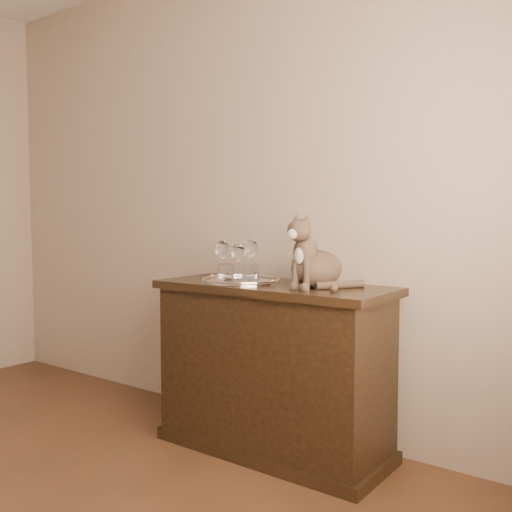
{
  "coord_description": "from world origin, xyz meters",
  "views": [
    {
      "loc": [
        2.2,
        -0.37,
        1.18
      ],
      "look_at": [
        0.48,
        1.95,
        0.98
      ],
      "focal_mm": 40.0,
      "sensor_mm": 36.0,
      "label": 1
    }
  ],
  "objects_px": {
    "tumbler_a": "(251,273)",
    "wine_glass_b": "(250,259)",
    "tray": "(241,281)",
    "cat": "(317,250)",
    "wine_glass_d": "(238,262)",
    "wine_glass_c": "(223,260)",
    "tumbler_b": "(226,273)",
    "sideboard": "(273,368)"
  },
  "relations": [
    {
      "from": "tumbler_a",
      "to": "wine_glass_b",
      "type": "bearing_deg",
      "value": 127.32
    },
    {
      "from": "tray",
      "to": "cat",
      "type": "distance_m",
      "value": 0.45
    },
    {
      "from": "wine_glass_d",
      "to": "cat",
      "type": "distance_m",
      "value": 0.44
    },
    {
      "from": "tray",
      "to": "wine_glass_d",
      "type": "xyz_separation_m",
      "value": [
        -0.01,
        -0.02,
        0.1
      ]
    },
    {
      "from": "wine_glass_c",
      "to": "tumbler_b",
      "type": "height_order",
      "value": "wine_glass_c"
    },
    {
      "from": "tumbler_a",
      "to": "wine_glass_d",
      "type": "bearing_deg",
      "value": 166.24
    },
    {
      "from": "wine_glass_d",
      "to": "cat",
      "type": "bearing_deg",
      "value": 7.92
    },
    {
      "from": "sideboard",
      "to": "tumbler_b",
      "type": "xyz_separation_m",
      "value": [
        -0.19,
        -0.14,
        0.48
      ]
    },
    {
      "from": "tumbler_b",
      "to": "tray",
      "type": "bearing_deg",
      "value": 83.81
    },
    {
      "from": "sideboard",
      "to": "wine_glass_c",
      "type": "height_order",
      "value": "wine_glass_c"
    },
    {
      "from": "wine_glass_b",
      "to": "wine_glass_d",
      "type": "bearing_deg",
      "value": -82.81
    },
    {
      "from": "tumbler_b",
      "to": "wine_glass_b",
      "type": "bearing_deg",
      "value": 92.8
    },
    {
      "from": "wine_glass_c",
      "to": "cat",
      "type": "height_order",
      "value": "cat"
    },
    {
      "from": "cat",
      "to": "tumbler_b",
      "type": "bearing_deg",
      "value": -154.07
    },
    {
      "from": "tumbler_b",
      "to": "cat",
      "type": "height_order",
      "value": "cat"
    },
    {
      "from": "wine_glass_c",
      "to": "tray",
      "type": "bearing_deg",
      "value": 7.38
    },
    {
      "from": "wine_glass_c",
      "to": "wine_glass_d",
      "type": "xyz_separation_m",
      "value": [
        0.1,
        -0.0,
        -0.01
      ]
    },
    {
      "from": "wine_glass_c",
      "to": "cat",
      "type": "xyz_separation_m",
      "value": [
        0.53,
        0.06,
        0.06
      ]
    },
    {
      "from": "tumbler_a",
      "to": "tumbler_b",
      "type": "distance_m",
      "value": 0.12
    },
    {
      "from": "tumbler_a",
      "to": "wine_glass_c",
      "type": "bearing_deg",
      "value": 172.77
    },
    {
      "from": "tray",
      "to": "wine_glass_d",
      "type": "relative_size",
      "value": 2.14
    },
    {
      "from": "tumbler_b",
      "to": "sideboard",
      "type": "bearing_deg",
      "value": 35.86
    },
    {
      "from": "tray",
      "to": "tumbler_b",
      "type": "height_order",
      "value": "tumbler_b"
    },
    {
      "from": "sideboard",
      "to": "cat",
      "type": "distance_m",
      "value": 0.64
    },
    {
      "from": "tumbler_a",
      "to": "cat",
      "type": "bearing_deg",
      "value": 14.16
    },
    {
      "from": "sideboard",
      "to": "tray",
      "type": "distance_m",
      "value": 0.47
    },
    {
      "from": "wine_glass_b",
      "to": "tumbler_a",
      "type": "bearing_deg",
      "value": -52.68
    },
    {
      "from": "wine_glass_b",
      "to": "tumbler_b",
      "type": "distance_m",
      "value": 0.22
    },
    {
      "from": "sideboard",
      "to": "wine_glass_b",
      "type": "xyz_separation_m",
      "value": [
        -0.2,
        0.08,
        0.54
      ]
    },
    {
      "from": "wine_glass_c",
      "to": "sideboard",
      "type": "bearing_deg",
      "value": 8.66
    },
    {
      "from": "wine_glass_d",
      "to": "tray",
      "type": "bearing_deg",
      "value": 67.11
    },
    {
      "from": "tray",
      "to": "cat",
      "type": "relative_size",
      "value": 1.15
    },
    {
      "from": "tumbler_a",
      "to": "tumbler_b",
      "type": "bearing_deg",
      "value": -145.84
    },
    {
      "from": "wine_glass_b",
      "to": "wine_glass_d",
      "type": "xyz_separation_m",
      "value": [
        0.02,
        -0.12,
        -0.01
      ]
    },
    {
      "from": "wine_glass_c",
      "to": "wine_glass_d",
      "type": "distance_m",
      "value": 0.1
    },
    {
      "from": "tray",
      "to": "wine_glass_b",
      "type": "distance_m",
      "value": 0.15
    },
    {
      "from": "sideboard",
      "to": "tray",
      "type": "bearing_deg",
      "value": -170.56
    },
    {
      "from": "sideboard",
      "to": "wine_glass_b",
      "type": "height_order",
      "value": "wine_glass_b"
    },
    {
      "from": "tray",
      "to": "tumbler_a",
      "type": "bearing_deg",
      "value": -23.86
    },
    {
      "from": "sideboard",
      "to": "wine_glass_c",
      "type": "xyz_separation_m",
      "value": [
        -0.29,
        -0.04,
        0.53
      ]
    },
    {
      "from": "wine_glass_c",
      "to": "tumbler_a",
      "type": "bearing_deg",
      "value": -7.23
    },
    {
      "from": "sideboard",
      "to": "wine_glass_b",
      "type": "relative_size",
      "value": 5.81
    }
  ]
}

